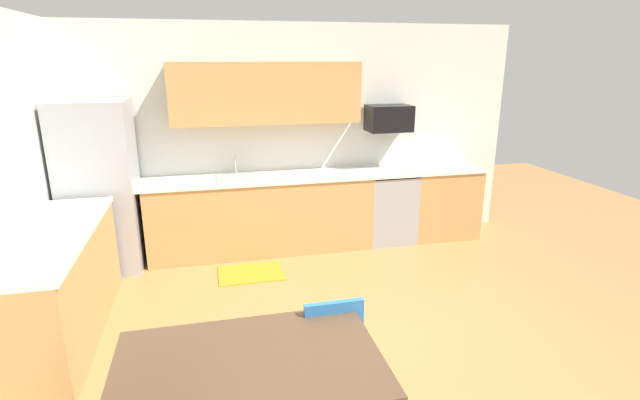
# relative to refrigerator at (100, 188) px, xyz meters

# --- Properties ---
(ground_plane) EXTENTS (12.00, 12.00, 0.00)m
(ground_plane) POSITION_rel_refrigerator_xyz_m (2.18, -2.22, -0.94)
(ground_plane) COLOR #B77F47
(wall_back) EXTENTS (5.80, 0.10, 2.70)m
(wall_back) POSITION_rel_refrigerator_xyz_m (2.18, 0.43, 0.41)
(wall_back) COLOR silver
(wall_back) RESTS_ON ground
(cabinet_run_back) EXTENTS (2.66, 0.60, 0.90)m
(cabinet_run_back) POSITION_rel_refrigerator_xyz_m (1.76, 0.08, -0.49)
(cabinet_run_back) COLOR tan
(cabinet_run_back) RESTS_ON ground
(cabinet_run_back_right) EXTENTS (0.89, 0.60, 0.90)m
(cabinet_run_back_right) POSITION_rel_refrigerator_xyz_m (4.14, 0.08, -0.49)
(cabinet_run_back_right) COLOR tan
(cabinet_run_back_right) RESTS_ON ground
(cabinet_run_left) EXTENTS (0.60, 2.00, 0.90)m
(cabinet_run_left) POSITION_rel_refrigerator_xyz_m (-0.12, -1.42, -0.49)
(cabinet_run_left) COLOR tan
(cabinet_run_left) RESTS_ON ground
(countertop_back) EXTENTS (4.80, 0.64, 0.04)m
(countertop_back) POSITION_rel_refrigerator_xyz_m (2.18, 0.08, -0.02)
(countertop_back) COLOR silver
(countertop_back) RESTS_ON cabinet_run_back
(countertop_left) EXTENTS (0.64, 2.00, 0.04)m
(countertop_left) POSITION_rel_refrigerator_xyz_m (-0.12, -1.42, -0.02)
(countertop_left) COLOR silver
(countertop_left) RESTS_ON cabinet_run_left
(upper_cabinets_back) EXTENTS (2.20, 0.34, 0.70)m
(upper_cabinets_back) POSITION_rel_refrigerator_xyz_m (1.88, 0.21, 0.96)
(upper_cabinets_back) COLOR tan
(refrigerator) EXTENTS (0.76, 0.70, 1.87)m
(refrigerator) POSITION_rel_refrigerator_xyz_m (0.00, 0.00, 0.00)
(refrigerator) COLOR #9EA0A5
(refrigerator) RESTS_ON ground
(oven_range) EXTENTS (0.60, 0.60, 0.91)m
(oven_range) POSITION_rel_refrigerator_xyz_m (3.39, 0.08, -0.48)
(oven_range) COLOR #999BA0
(oven_range) RESTS_ON ground
(microwave) EXTENTS (0.54, 0.36, 0.32)m
(microwave) POSITION_rel_refrigerator_xyz_m (3.39, 0.18, 0.63)
(microwave) COLOR black
(sink_basin) EXTENTS (0.48, 0.40, 0.14)m
(sink_basin) POSITION_rel_refrigerator_xyz_m (1.48, 0.08, -0.06)
(sink_basin) COLOR #A5A8AD
(sink_basin) RESTS_ON countertop_back
(sink_faucet) EXTENTS (0.02, 0.02, 0.24)m
(sink_faucet) POSITION_rel_refrigerator_xyz_m (1.48, 0.26, 0.10)
(sink_faucet) COLOR #B2B5BA
(sink_faucet) RESTS_ON countertop_back
(dining_table) EXTENTS (1.40, 0.90, 0.78)m
(dining_table) POSITION_rel_refrigerator_xyz_m (1.31, -3.27, -0.22)
(dining_table) COLOR brown
(dining_table) RESTS_ON ground
(chair_near_table) EXTENTS (0.40, 0.40, 0.85)m
(chair_near_table) POSITION_rel_refrigerator_xyz_m (1.87, -3.00, -0.43)
(chair_near_table) COLOR #2D72B7
(chair_near_table) RESTS_ON ground
(floor_mat) EXTENTS (0.70, 0.50, 0.01)m
(floor_mat) POSITION_rel_refrigerator_xyz_m (1.54, -0.57, -0.93)
(floor_mat) COLOR orange
(floor_mat) RESTS_ON ground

